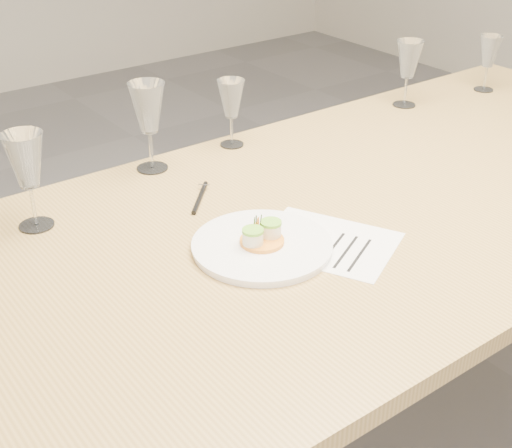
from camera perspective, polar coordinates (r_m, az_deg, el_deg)
ground at (r=2.07m, az=5.40°, el=-17.41°), size 7.00×7.00×0.00m
dining_table at (r=1.64m, az=6.49°, el=-0.79°), size 2.40×1.00×0.75m
dinner_plate at (r=1.43m, az=0.49°, el=-1.64°), size 0.29×0.29×0.07m
recipe_sheet at (r=1.47m, az=5.67°, el=-1.47°), size 0.31×0.34×0.00m
ballpoint_pen at (r=1.64m, az=-4.51°, el=2.13°), size 0.11×0.12×0.01m
wine_glass_0 at (r=1.53m, az=-17.93°, el=4.70°), size 0.09×0.09×0.21m
wine_glass_1 at (r=1.74m, az=-8.64°, el=9.04°), size 0.09×0.09×0.22m
wine_glass_2 at (r=1.88m, az=-2.00°, el=9.86°), size 0.07×0.07×0.18m
wine_glass_3 at (r=2.22m, az=12.12°, el=12.66°), size 0.08×0.08×0.20m
wine_glass_4 at (r=2.43m, az=18.17°, el=12.91°), size 0.07×0.07×0.18m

